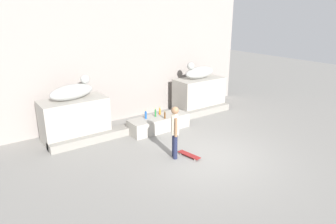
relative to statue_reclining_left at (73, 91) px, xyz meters
name	(u,v)px	position (x,y,z in m)	size (l,w,h in m)	color
ground_plane	(210,158)	(2.85, -3.90, -1.76)	(40.00, 40.00, 0.00)	gray
facade_wall	(128,46)	(2.85, 1.21, 1.23)	(11.48, 0.60, 5.97)	gray
pedestal_left	(75,119)	(-0.04, -0.01, -1.02)	(2.26, 1.12, 1.48)	#A39E93
pedestal_right	(199,94)	(5.74, -0.01, -1.02)	(2.26, 1.12, 1.48)	#A39E93
statue_reclining_left	(73,91)	(0.00, 0.00, 0.00)	(1.68, 0.86, 0.78)	#A8AAA5
statue_reclining_right	(199,72)	(5.70, -0.01, 0.00)	(1.63, 0.65, 0.78)	#A8AAA5
ledge_block	(159,123)	(2.85, -1.03, -1.49)	(2.39, 0.79, 0.54)	#A39E93
skater	(175,130)	(1.98, -3.21, -0.84)	(0.35, 0.49, 1.67)	#1E233F
skateboard	(189,155)	(2.37, -3.46, -1.70)	(0.33, 0.82, 0.08)	maroon
bottle_green	(155,113)	(2.76, -0.93, -1.09)	(0.06, 0.06, 0.33)	#1E722D
bottle_brown	(165,115)	(2.93, -1.31, -1.10)	(0.06, 0.06, 0.30)	#593314
bottle_orange	(160,111)	(3.04, -0.82, -1.10)	(0.07, 0.07, 0.29)	orange
bottle_blue	(146,115)	(2.34, -0.91, -1.08)	(0.08, 0.08, 0.33)	#194C99
stair_step	(153,123)	(2.85, -0.58, -1.62)	(8.03, 0.50, 0.28)	gray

